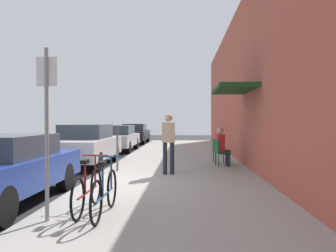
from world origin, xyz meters
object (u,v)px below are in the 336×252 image
pedestrian_standing (169,139)px  parked_car_3 (135,133)px  parking_meter (117,145)px  bicycle_0 (88,190)px  parked_car_1 (86,145)px  cafe_chair_0 (220,151)px  parked_car_2 (118,138)px  cafe_chair_1 (218,149)px  parked_car_0 (1,168)px  seated_patron_0 (222,145)px  street_sign (47,120)px  bicycle_1 (105,193)px

pedestrian_standing → parked_car_3: bearing=102.0°
parking_meter → bicycle_0: (0.42, -4.57, -0.41)m
parked_car_1 → parked_car_3: (0.00, 12.07, -0.04)m
parked_car_3 → cafe_chair_0: parked_car_3 is taller
bicycle_0 → pedestrian_standing: (1.15, 3.99, 0.64)m
parked_car_2 → bicycle_0: size_ratio=2.57×
bicycle_0 → cafe_chair_1: (2.78, 6.68, 0.14)m
parked_car_3 → parked_car_2: bearing=-90.0°
parked_car_2 → parked_car_3: parked_car_3 is taller
parked_car_0 → cafe_chair_1: bearing=50.6°
parked_car_0 → parked_car_3: size_ratio=1.00×
seated_patron_0 → parked_car_2: bearing=126.0°
parked_car_0 → parking_meter: (1.55, 3.68, 0.18)m
seated_patron_0 → street_sign: bearing=-117.7°
parked_car_0 → bicycle_1: (2.30, -1.08, -0.23)m
parked_car_1 → bicycle_0: parked_car_1 is taller
parking_meter → seated_patron_0: 3.49m
bicycle_1 → pedestrian_standing: 4.31m
parked_car_1 → street_sign: bearing=-78.0°
parked_car_2 → parking_meter: bearing=-78.9°
street_sign → bicycle_0: (0.47, 0.52, -1.16)m
parking_meter → parked_car_3: bearing=96.3°
bicycle_0 → pedestrian_standing: size_ratio=1.01×
parked_car_0 → parked_car_2: size_ratio=1.00×
parking_meter → bicycle_1: (0.75, -4.76, -0.41)m
parked_car_0 → pedestrian_standing: bearing=44.9°
parked_car_1 → cafe_chair_1: 4.76m
bicycle_1 → pedestrian_standing: bearing=78.9°
pedestrian_standing → street_sign: bearing=-109.7°
seated_patron_0 → pedestrian_standing: size_ratio=0.76×
parking_meter → cafe_chair_1: (3.20, 2.11, -0.26)m
parking_meter → cafe_chair_0: bearing=20.8°
parked_car_3 → cafe_chair_0: 13.70m
parked_car_2 → pedestrian_standing: size_ratio=2.59×
parking_meter → street_sign: 5.14m
street_sign → bicycle_0: size_ratio=1.52×
pedestrian_standing → cafe_chair_0: bearing=47.7°
seated_patron_0 → cafe_chair_1: 0.90m
parking_meter → pedestrian_standing: 1.69m
parked_car_0 → parking_meter: 4.00m
street_sign → seated_patron_0: 7.18m
parked_car_2 → parked_car_3: bearing=90.0°
bicycle_0 → seated_patron_0: 6.47m
cafe_chair_1 → parked_car_1: bearing=-178.6°
cafe_chair_1 → bicycle_1: bearing=-109.6°
parked_car_1 → bicycle_0: bearing=-73.3°
parking_meter → parked_car_1: bearing=127.9°
parked_car_3 → cafe_chair_0: bearing=-69.7°
parked_car_3 → parked_car_1: bearing=-90.0°
parked_car_3 → bicycle_1: size_ratio=2.57×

